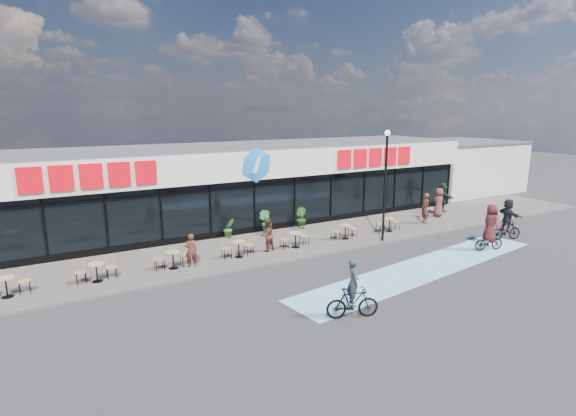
% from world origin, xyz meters
% --- Properties ---
extents(ground, '(120.00, 120.00, 0.00)m').
position_xyz_m(ground, '(0.00, 0.00, 0.00)').
color(ground, '#28282B').
rests_on(ground, ground).
extents(sidewalk, '(44.00, 5.00, 0.10)m').
position_xyz_m(sidewalk, '(0.00, 4.50, 0.05)').
color(sidewalk, '#5C5652').
rests_on(sidewalk, ground).
extents(bike_lane, '(14.17, 4.13, 0.01)m').
position_xyz_m(bike_lane, '(4.00, -1.50, 0.01)').
color(bike_lane, '#72ACD8').
rests_on(bike_lane, ground).
extents(building, '(30.60, 6.57, 4.75)m').
position_xyz_m(building, '(-0.00, 9.93, 2.34)').
color(building, black).
rests_on(building, ground).
extents(neighbour_building, '(9.20, 7.20, 4.11)m').
position_xyz_m(neighbour_building, '(20.50, 11.00, 2.06)').
color(neighbour_building, silver).
rests_on(neighbour_building, ground).
extents(lamp_post, '(0.28, 0.28, 5.56)m').
position_xyz_m(lamp_post, '(4.95, 2.30, 3.38)').
color(lamp_post, black).
rests_on(lamp_post, sidewalk).
extents(bistro_set_0, '(1.54, 0.62, 0.90)m').
position_xyz_m(bistro_set_0, '(-11.42, 3.59, 0.56)').
color(bistro_set_0, tan).
rests_on(bistro_set_0, sidewalk).
extents(bistro_set_1, '(1.54, 0.62, 0.90)m').
position_xyz_m(bistro_set_1, '(-8.44, 3.59, 0.56)').
color(bistro_set_1, tan).
rests_on(bistro_set_1, sidewalk).
extents(bistro_set_2, '(1.54, 0.62, 0.90)m').
position_xyz_m(bistro_set_2, '(-5.46, 3.59, 0.56)').
color(bistro_set_2, tan).
rests_on(bistro_set_2, sidewalk).
extents(bistro_set_3, '(1.54, 0.62, 0.90)m').
position_xyz_m(bistro_set_3, '(-2.48, 3.59, 0.56)').
color(bistro_set_3, tan).
rests_on(bistro_set_3, sidewalk).
extents(bistro_set_4, '(1.54, 0.62, 0.90)m').
position_xyz_m(bistro_set_4, '(0.51, 3.59, 0.56)').
color(bistro_set_4, tan).
rests_on(bistro_set_4, sidewalk).
extents(bistro_set_5, '(1.54, 0.62, 0.90)m').
position_xyz_m(bistro_set_5, '(3.49, 3.59, 0.56)').
color(bistro_set_5, tan).
rests_on(bistro_set_5, sidewalk).
extents(bistro_set_6, '(1.54, 0.62, 0.90)m').
position_xyz_m(bistro_set_6, '(6.47, 3.59, 0.56)').
color(bistro_set_6, tan).
rests_on(bistro_set_6, sidewalk).
extents(potted_plant_left, '(0.58, 0.47, 1.04)m').
position_xyz_m(potted_plant_left, '(-1.67, 6.60, 0.62)').
color(potted_plant_left, '#2A671D').
rests_on(potted_plant_left, sidewalk).
extents(potted_plant_mid, '(0.56, 0.68, 1.17)m').
position_xyz_m(potted_plant_mid, '(2.60, 6.46, 0.68)').
color(potted_plant_mid, '#1E5017').
rests_on(potted_plant_mid, sidewalk).
extents(potted_plant_right, '(0.84, 0.87, 1.24)m').
position_xyz_m(potted_plant_right, '(0.42, 6.53, 0.72)').
color(potted_plant_right, '#1A5D25').
rests_on(potted_plant_right, sidewalk).
extents(patron_left, '(0.58, 0.43, 1.45)m').
position_xyz_m(patron_left, '(-4.72, 3.36, 0.82)').
color(patron_left, '#49241A').
rests_on(patron_left, sidewalk).
extents(patron_right, '(0.88, 0.75, 1.56)m').
position_xyz_m(patron_right, '(-0.95, 3.68, 0.88)').
color(patron_right, '#52261D').
rests_on(patron_right, sidewalk).
extents(pedestrian_a, '(0.63, 0.77, 1.80)m').
position_xyz_m(pedestrian_a, '(9.44, 3.78, 1.00)').
color(pedestrian_a, '#4F2A1C').
rests_on(pedestrian_a, sidewalk).
extents(pedestrian_b, '(1.01, 1.85, 1.90)m').
position_xyz_m(pedestrian_b, '(12.85, 5.53, 1.05)').
color(pedestrian_b, black).
rests_on(pedestrian_b, sidewalk).
extents(pedestrian_c, '(1.05, 0.95, 1.80)m').
position_xyz_m(pedestrian_c, '(11.50, 4.63, 1.00)').
color(pedestrian_c, brown).
rests_on(pedestrian_c, sidewalk).
extents(cyclist_a, '(1.57, 1.01, 2.28)m').
position_xyz_m(cyclist_a, '(8.51, -1.23, 1.02)').
color(cyclist_a, black).
rests_on(cyclist_a, ground).
extents(cyclist_b, '(1.74, 1.68, 2.18)m').
position_xyz_m(cyclist_b, '(10.84, -0.50, 1.02)').
color(cyclist_b, black).
rests_on(cyclist_b, ground).
extents(cyclist_c, '(1.80, 1.09, 2.03)m').
position_xyz_m(cyclist_c, '(-1.62, -3.71, 0.72)').
color(cyclist_c, black).
rests_on(cyclist_c, ground).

